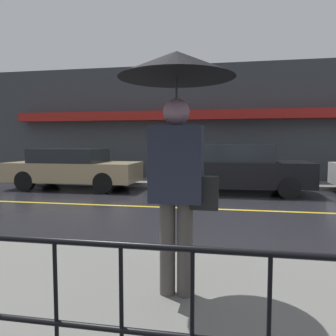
{
  "coord_description": "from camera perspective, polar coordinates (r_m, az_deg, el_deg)",
  "views": [
    {
      "loc": [
        0.17,
        -7.62,
        1.55
      ],
      "look_at": [
        -0.9,
        -1.8,
        1.09
      ],
      "focal_mm": 35.0,
      "sensor_mm": 36.0,
      "label": 1
    }
  ],
  "objects": [
    {
      "name": "lane_marking",
      "position": [
        7.77,
        9.04,
        -7.1
      ],
      "size": [
        25.2,
        0.12,
        0.01
      ],
      "color": "gold",
      "rests_on": "ground_plane"
    },
    {
      "name": "sidewalk_near",
      "position": [
        3.12,
        6.57,
        -23.93
      ],
      "size": [
        28.0,
        2.7,
        0.13
      ],
      "color": "slate",
      "rests_on": "ground_plane"
    },
    {
      "name": "car_black",
      "position": [
        10.24,
        12.53,
        -0.13
      ],
      "size": [
        4.01,
        1.76,
        1.49
      ],
      "color": "black",
      "rests_on": "ground_plane"
    },
    {
      "name": "building_storefront",
      "position": [
        12.97,
        9.77,
        7.74
      ],
      "size": [
        28.0,
        0.85,
        4.58
      ],
      "color": "#383D42",
      "rests_on": "ground_plane"
    },
    {
      "name": "railing_foreground",
      "position": [
        1.86,
        4.24,
        -22.83
      ],
      "size": [
        12.0,
        0.04,
        0.88
      ],
      "color": "black",
      "rests_on": "sidewalk_near"
    },
    {
      "name": "ground_plane",
      "position": [
        7.77,
        9.04,
        -7.13
      ],
      "size": [
        80.0,
        80.0,
        0.0
      ],
      "primitive_type": "plane",
      "color": "black"
    },
    {
      "name": "sidewalk_far",
      "position": [
        12.08,
        9.57,
        -2.69
      ],
      "size": [
        28.0,
        1.69,
        0.13
      ],
      "color": "slate",
      "rests_on": "ground_plane"
    },
    {
      "name": "car_tan",
      "position": [
        11.45,
        -16.15,
        0.0
      ],
      "size": [
        4.3,
        1.77,
        1.35
      ],
      "color": "tan",
      "rests_on": "ground_plane"
    },
    {
      "name": "pedestrian",
      "position": [
        2.98,
        1.58,
        10.3
      ],
      "size": [
        1.05,
        1.05,
        2.22
      ],
      "rotation": [
        0.0,
        0.0,
        3.14
      ],
      "color": "#4C4742",
      "rests_on": "sidewalk_near"
    }
  ]
}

